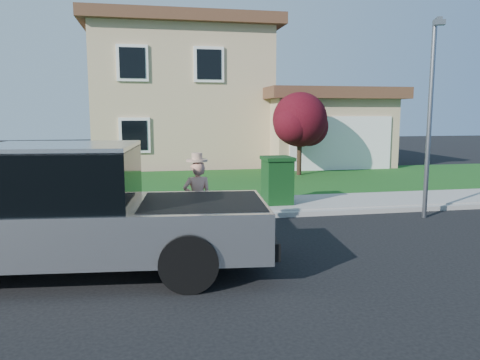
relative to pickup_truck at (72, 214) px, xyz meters
name	(u,v)px	position (x,y,z in m)	size (l,w,h in m)	color
ground	(246,255)	(2.87, 0.35, -0.96)	(80.00, 80.00, 0.00)	black
curb	(261,215)	(3.87, 3.25, -0.90)	(40.00, 0.20, 0.12)	gray
sidewalk	(251,206)	(3.87, 4.35, -0.88)	(40.00, 2.00, 0.15)	gray
lawn	(224,183)	(3.87, 8.85, -0.91)	(40.00, 7.00, 0.10)	#124116
house	(205,101)	(4.19, 16.73, 2.21)	(14.00, 11.30, 6.85)	tan
pickup_truck	(72,214)	(0.00, 0.00, 0.00)	(6.42, 2.73, 2.05)	black
woman	(197,198)	(2.16, 1.67, -0.13)	(0.58, 0.42, 1.74)	#DF957A
ornamental_tree	(301,122)	(7.13, 10.08, 1.22)	(2.37, 2.14, 3.25)	black
trash_bin	(277,180)	(4.55, 4.27, -0.18)	(0.76, 0.88, 1.24)	#0E3512
street_lamp	(431,108)	(7.77, 2.47, 1.69)	(0.36, 0.60, 4.65)	slate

